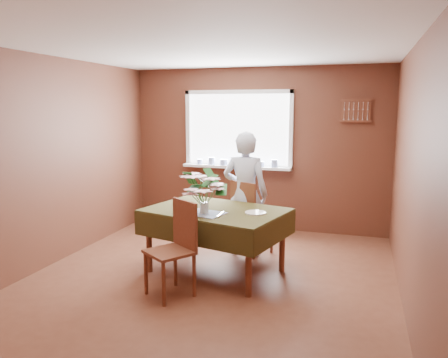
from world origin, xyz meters
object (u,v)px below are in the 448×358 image
(chair_near, at_px, (176,244))
(flower_bouquet, at_px, (204,188))
(seated_woman, at_px, (245,194))
(chair_far, at_px, (248,215))
(dining_table, at_px, (216,217))

(chair_near, relative_size, flower_bouquet, 1.91)
(chair_near, bearing_deg, flower_bouquet, 108.86)
(seated_woman, bearing_deg, chair_far, -152.95)
(dining_table, distance_m, flower_bouquet, 0.44)
(chair_far, bearing_deg, seated_woman, 54.43)
(chair_near, bearing_deg, chair_far, 108.20)
(dining_table, relative_size, chair_far, 1.80)
(dining_table, xyz_separation_m, seated_woman, (0.17, 0.68, 0.15))
(dining_table, distance_m, chair_far, 0.75)
(dining_table, bearing_deg, chair_far, 87.37)
(dining_table, height_order, flower_bouquet, flower_bouquet)
(dining_table, distance_m, seated_woman, 0.72)
(chair_near, relative_size, seated_woman, 0.60)
(dining_table, height_order, chair_near, chair_near)
(chair_near, height_order, flower_bouquet, flower_bouquet)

